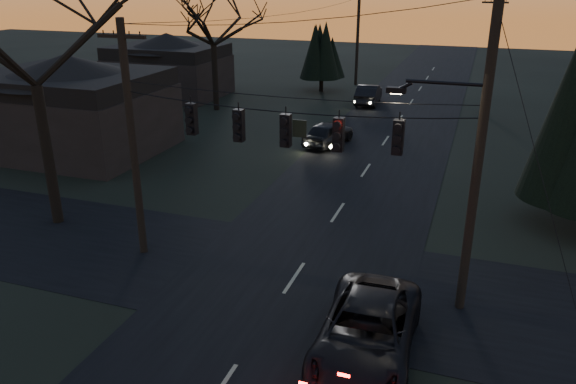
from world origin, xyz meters
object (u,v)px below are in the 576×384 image
(suv_near, at_px, (367,332))
(utility_pole_far_r, at_px, (481,113))
(sedan_oncoming_b, at_px, (369,94))
(utility_pole_left, at_px, (144,252))
(sedan_oncoming_a, at_px, (328,133))
(bare_tree_left, at_px, (26,23))
(utility_pole_far_l, at_px, (356,85))
(utility_pole_right, at_px, (459,307))

(suv_near, bearing_deg, utility_pole_far_r, 84.12)
(sedan_oncoming_b, bearing_deg, utility_pole_left, 81.02)
(utility_pole_left, height_order, sedan_oncoming_b, utility_pole_left)
(sedan_oncoming_a, relative_size, sedan_oncoming_b, 0.91)
(utility_pole_left, xyz_separation_m, suv_near, (9.20, -3.35, 0.76))
(utility_pole_far_r, bearing_deg, sedan_oncoming_b, 178.78)
(suv_near, bearing_deg, bare_tree_left, 160.49)
(utility_pole_far_r, bearing_deg, bare_tree_left, -121.57)
(bare_tree_left, bearing_deg, suv_near, -17.83)
(utility_pole_left, height_order, utility_pole_far_r, same)
(utility_pole_far_r, relative_size, utility_pole_far_l, 1.06)
(utility_pole_right, relative_size, utility_pole_left, 1.18)
(utility_pole_right, height_order, sedan_oncoming_a, utility_pole_right)
(utility_pole_right, distance_m, sedan_oncoming_a, 18.18)
(utility_pole_right, relative_size, sedan_oncoming_b, 2.14)
(utility_pole_left, bearing_deg, suv_near, -20.03)
(utility_pole_left, bearing_deg, sedan_oncoming_b, 84.33)
(bare_tree_left, bearing_deg, utility_pole_left, -13.60)
(sedan_oncoming_b, bearing_deg, utility_pole_far_l, -73.59)
(bare_tree_left, bearing_deg, utility_pole_right, -4.18)
(sedan_oncoming_a, xyz_separation_m, sedan_oncoming_b, (-0.02, 12.23, 0.04))
(utility_pole_right, bearing_deg, sedan_oncoming_b, 107.15)
(utility_pole_right, bearing_deg, bare_tree_left, 175.82)
(suv_near, bearing_deg, utility_pole_left, 158.29)
(utility_pole_right, xyz_separation_m, sedan_oncoming_b, (-8.70, 28.18, 0.77))
(bare_tree_left, xyz_separation_m, sedan_oncoming_a, (7.79, 14.76, -7.37))
(utility_pole_right, relative_size, suv_near, 1.82)
(utility_pole_left, height_order, utility_pole_far_l, utility_pole_left)
(bare_tree_left, height_order, sedan_oncoming_a, bare_tree_left)
(utility_pole_far_l, bearing_deg, utility_pole_left, -90.00)
(utility_pole_right, height_order, sedan_oncoming_b, utility_pole_right)
(utility_pole_far_l, distance_m, sedan_oncoming_a, 20.25)
(utility_pole_left, bearing_deg, sedan_oncoming_a, 79.98)
(utility_pole_right, xyz_separation_m, sedan_oncoming_a, (-8.68, 15.96, 0.73))
(utility_pole_far_r, bearing_deg, utility_pole_right, -90.00)
(sedan_oncoming_a, bearing_deg, utility_pole_far_r, -113.71)
(sedan_oncoming_a, bearing_deg, bare_tree_left, 74.25)
(utility_pole_right, distance_m, bare_tree_left, 18.39)
(bare_tree_left, xyz_separation_m, suv_near, (14.17, -4.56, -7.33))
(utility_pole_left, xyz_separation_m, utility_pole_far_l, (0.00, 36.00, 0.00))
(utility_pole_left, relative_size, sedan_oncoming_b, 1.82)
(utility_pole_right, xyz_separation_m, utility_pole_far_r, (0.00, 28.00, 0.00))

